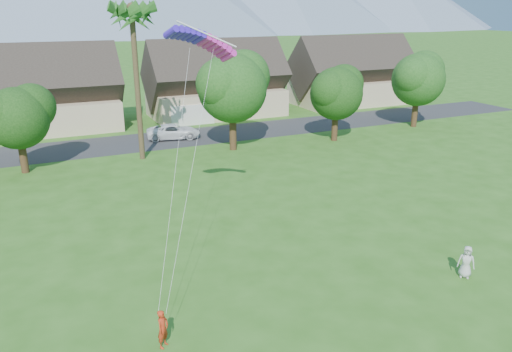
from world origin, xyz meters
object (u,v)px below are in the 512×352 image
kite_flyer (163,329)px  parafoil_kite (202,39)px  parked_car (173,132)px  watcher (466,262)px

kite_flyer → parafoil_kite: size_ratio=0.43×
parked_car → parafoil_kite: bearing=-179.9°
parked_car → parafoil_kite: size_ratio=1.43×
watcher → parafoil_kite: parafoil_kite is taller
watcher → parked_car: bearing=145.6°
kite_flyer → parked_car: size_ratio=0.30×
kite_flyer → parked_car: bearing=29.9°
kite_flyer → watcher: watcher is taller
watcher → parked_car: watcher is taller
kite_flyer → watcher: size_ratio=0.97×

